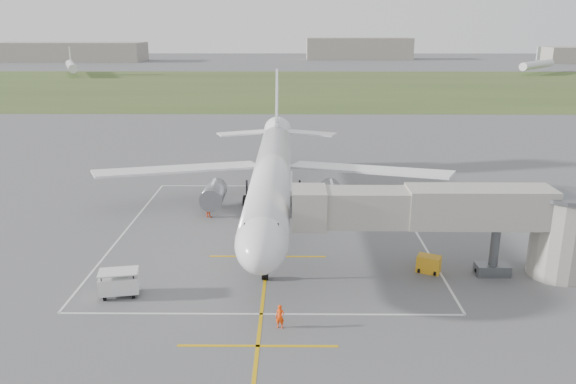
{
  "coord_description": "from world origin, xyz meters",
  "views": [
    {
      "loc": [
        2.15,
        -54.51,
        19.07
      ],
      "look_at": [
        1.7,
        -4.0,
        4.0
      ],
      "focal_mm": 35.0,
      "sensor_mm": 36.0,
      "label": 1
    }
  ],
  "objects_px": {
    "jet_bridge": "(468,218)",
    "ramp_worker_wing": "(208,209)",
    "baggage_cart": "(119,283)",
    "gpu_unit": "(429,264)",
    "airliner": "(272,175)",
    "ramp_worker_nose": "(280,317)"
  },
  "relations": [
    {
      "from": "jet_bridge",
      "to": "gpu_unit",
      "type": "relative_size",
      "value": 10.94
    },
    {
      "from": "airliner",
      "to": "gpu_unit",
      "type": "distance_m",
      "value": 19.33
    },
    {
      "from": "jet_bridge",
      "to": "ramp_worker_nose",
      "type": "xyz_separation_m",
      "value": [
        -14.38,
        -8.3,
        -3.93
      ]
    },
    {
      "from": "jet_bridge",
      "to": "ramp_worker_wing",
      "type": "distance_m",
      "value": 26.54
    },
    {
      "from": "baggage_cart",
      "to": "jet_bridge",
      "type": "bearing_deg",
      "value": -2.39
    },
    {
      "from": "ramp_worker_nose",
      "to": "airliner",
      "type": "bearing_deg",
      "value": 104.05
    },
    {
      "from": "airliner",
      "to": "ramp_worker_nose",
      "type": "height_order",
      "value": "airliner"
    },
    {
      "from": "airliner",
      "to": "gpu_unit",
      "type": "height_order",
      "value": "airliner"
    },
    {
      "from": "ramp_worker_wing",
      "to": "jet_bridge",
      "type": "bearing_deg",
      "value": 171.98
    },
    {
      "from": "gpu_unit",
      "to": "ramp_worker_nose",
      "type": "height_order",
      "value": "ramp_worker_nose"
    },
    {
      "from": "ramp_worker_wing",
      "to": "baggage_cart",
      "type": "bearing_deg",
      "value": 101.28
    },
    {
      "from": "ramp_worker_nose",
      "to": "ramp_worker_wing",
      "type": "bearing_deg",
      "value": 120.32
    },
    {
      "from": "jet_bridge",
      "to": "baggage_cart",
      "type": "distance_m",
      "value": 26.78
    },
    {
      "from": "gpu_unit",
      "to": "ramp_worker_nose",
      "type": "bearing_deg",
      "value": -118.2
    },
    {
      "from": "gpu_unit",
      "to": "baggage_cart",
      "type": "xyz_separation_m",
      "value": [
        -23.59,
        -4.33,
        0.33
      ]
    },
    {
      "from": "baggage_cart",
      "to": "ramp_worker_wing",
      "type": "xyz_separation_m",
      "value": [
        3.94,
        17.68,
        -0.14
      ]
    },
    {
      "from": "baggage_cart",
      "to": "gpu_unit",
      "type": "bearing_deg",
      "value": -0.28
    },
    {
      "from": "baggage_cart",
      "to": "ramp_worker_wing",
      "type": "relative_size",
      "value": 1.79
    },
    {
      "from": "jet_bridge",
      "to": "gpu_unit",
      "type": "height_order",
      "value": "jet_bridge"
    },
    {
      "from": "gpu_unit",
      "to": "ramp_worker_wing",
      "type": "bearing_deg",
      "value": 170.73
    },
    {
      "from": "airliner",
      "to": "ramp_worker_nose",
      "type": "relative_size",
      "value": 28.84
    },
    {
      "from": "gpu_unit",
      "to": "baggage_cart",
      "type": "distance_m",
      "value": 23.99
    }
  ]
}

